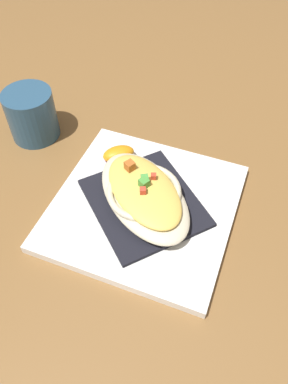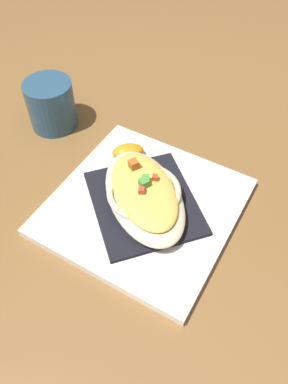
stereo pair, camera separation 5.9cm
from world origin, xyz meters
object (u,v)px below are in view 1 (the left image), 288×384
(square_plate, at_px, (144,207))
(orange_garnish, at_px, (118,155))
(coffee_mug, at_px, (32,117))
(gratin_dish, at_px, (144,193))

(square_plate, distance_m, orange_garnish, 0.11)
(orange_garnish, distance_m, coffee_mug, 0.19)
(gratin_dish, distance_m, coffee_mug, 0.28)
(gratin_dish, bearing_deg, orange_garnish, -148.97)
(gratin_dish, xyz_separation_m, orange_garnish, (-0.10, -0.06, -0.02))
(square_plate, distance_m, coffee_mug, 0.28)
(gratin_dish, xyz_separation_m, coffee_mug, (-0.16, -0.23, -0.00))
(orange_garnish, height_order, coffee_mug, coffee_mug)
(orange_garnish, bearing_deg, coffee_mug, -110.34)
(gratin_dish, relative_size, coffee_mug, 1.93)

